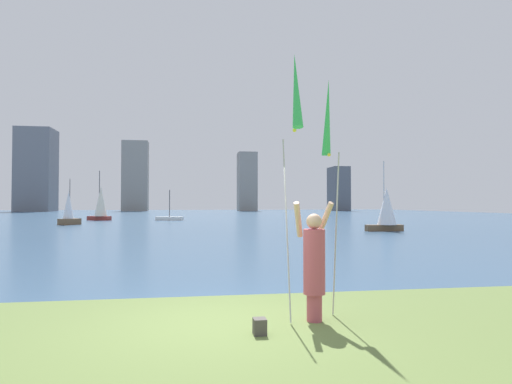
{
  "coord_description": "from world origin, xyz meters",
  "views": [
    {
      "loc": [
        -0.47,
        -6.93,
        1.9
      ],
      "look_at": [
        1.96,
        8.39,
        2.3
      ],
      "focal_mm": 30.58,
      "sensor_mm": 36.0,
      "label": 1
    }
  ],
  "objects": [
    {
      "name": "person",
      "position": [
        1.56,
        -0.1,
        0.95
      ],
      "size": [
        0.71,
        0.52,
        1.93
      ],
      "rotation": [
        0.0,
        0.0,
        -0.19
      ],
      "color": "#B24C59",
      "rests_on": "ground"
    },
    {
      "name": "skyline_tower_2",
      "position": [
        14.37,
        101.1,
        7.29
      ],
      "size": [
        4.55,
        5.57,
        14.58
      ],
      "color": "gray",
      "rests_on": "ground"
    },
    {
      "name": "skyline_tower_0",
      "position": [
        -35.08,
        100.72,
        9.6
      ],
      "size": [
        7.76,
        7.73,
        19.2
      ],
      "color": "slate",
      "rests_on": "ground"
    },
    {
      "name": "bag",
      "position": [
        0.57,
        -0.67,
        0.12
      ],
      "size": [
        0.18,
        0.21,
        0.23
      ],
      "color": "#4C4742",
      "rests_on": "ground"
    },
    {
      "name": "sailboat_5",
      "position": [
        13.0,
        21.09,
        1.51
      ],
      "size": [
        2.6,
        1.31,
        4.8
      ],
      "color": "brown",
      "rests_on": "ground"
    },
    {
      "name": "sailboat_3",
      "position": [
        -10.79,
        33.63,
        1.29
      ],
      "size": [
        1.83,
        1.99,
        4.08
      ],
      "color": "brown",
      "rests_on": "ground"
    },
    {
      "name": "kite_flag_left",
      "position": [
        1.14,
        -0.57,
        3.49
      ],
      "size": [
        0.16,
        1.1,
        4.18
      ],
      "color": "#B2B2B7",
      "rests_on": "ground"
    },
    {
      "name": "kite_flag_right",
      "position": [
        1.98,
        0.44,
        3.32
      ],
      "size": [
        0.16,
        0.76,
        4.08
      ],
      "color": "#B2B2B7",
      "rests_on": "ground"
    },
    {
      "name": "ground",
      "position": [
        0.0,
        50.95,
        -0.06
      ],
      "size": [
        120.0,
        138.0,
        0.12
      ],
      "color": "#5B7038"
    },
    {
      "name": "skyline_tower_3",
      "position": [
        37.75,
        99.42,
        5.57
      ],
      "size": [
        4.09,
        6.53,
        11.13
      ],
      "color": "#565B66",
      "rests_on": "ground"
    },
    {
      "name": "sailboat_7",
      "position": [
        -10.0,
        43.73,
        1.88
      ],
      "size": [
        2.76,
        1.95,
        5.55
      ],
      "color": "maroon",
      "rests_on": "ground"
    },
    {
      "name": "skyline_tower_1",
      "position": [
        -13.08,
        103.33,
        8.58
      ],
      "size": [
        6.16,
        4.26,
        17.16
      ],
      "color": "gray",
      "rests_on": "ground"
    },
    {
      "name": "sailboat_1",
      "position": [
        -2.39,
        42.38,
        0.24
      ],
      "size": [
        3.13,
        1.57,
        3.39
      ],
      "color": "white",
      "rests_on": "ground"
    }
  ]
}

